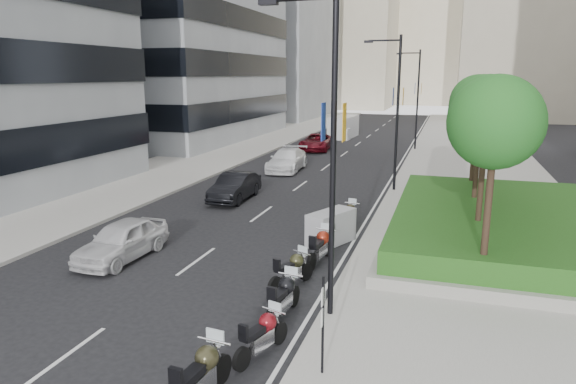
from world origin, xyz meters
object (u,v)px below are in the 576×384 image
at_px(lamp_post_1, 395,106).
at_px(lamp_post_0, 328,142).
at_px(car_d, 317,142).
at_px(delivery_van, 343,128).
at_px(parking_sign, 323,320).
at_px(motorcycle_4, 320,247).
at_px(car_c, 287,160).
at_px(motorcycle_5, 331,228).
at_px(motorcycle_1, 262,335).
at_px(motorcycle_6, 348,215).
at_px(car_a, 122,240).
at_px(car_b, 235,187).
at_px(motorcycle_3, 292,270).
at_px(lamp_post_2, 416,95).
at_px(motorcycle_2, 283,297).
at_px(motorcycle_0, 201,376).

bearing_deg(lamp_post_1, lamp_post_0, -90.00).
distance_m(car_d, delivery_van, 10.24).
height_order(parking_sign, motorcycle_4, parking_sign).
bearing_deg(car_c, car_d, 89.62).
bearing_deg(motorcycle_5, delivery_van, 34.92).
distance_m(motorcycle_1, motorcycle_6, 11.53).
xyz_separation_m(motorcycle_1, motorcycle_5, (-0.30, 8.95, 0.13)).
height_order(lamp_post_0, parking_sign, lamp_post_0).
bearing_deg(car_a, car_b, 90.19).
relative_size(car_b, car_d, 0.83).
height_order(motorcycle_3, car_d, car_d).
height_order(car_b, delivery_van, delivery_van).
relative_size(lamp_post_2, car_d, 1.64).
bearing_deg(car_b, lamp_post_1, 28.51).
height_order(motorcycle_2, motorcycle_4, motorcycle_4).
xyz_separation_m(lamp_post_1, motorcycle_3, (-1.53, -15.21, -4.49)).
bearing_deg(car_c, car_a, -94.27).
bearing_deg(car_c, motorcycle_3, -75.09).
distance_m(lamp_post_0, motorcycle_2, 4.61).
xyz_separation_m(lamp_post_2, car_c, (-8.03, -13.20, -4.28)).
distance_m(parking_sign, motorcycle_6, 12.19).
bearing_deg(parking_sign, lamp_post_2, 90.99).
bearing_deg(car_b, motorcycle_5, -42.31).
height_order(lamp_post_2, car_d, lamp_post_2).
bearing_deg(car_d, motorcycle_2, -79.83).
relative_size(motorcycle_4, car_c, 0.43).
height_order(motorcycle_1, motorcycle_3, motorcycle_3).
height_order(parking_sign, car_a, parking_sign).
bearing_deg(car_a, motorcycle_4, 16.30).
xyz_separation_m(car_a, car_b, (0.35, 9.94, 0.01)).
distance_m(parking_sign, motorcycle_0, 2.89).
bearing_deg(lamp_post_1, car_d, 118.98).
bearing_deg(motorcycle_1, lamp_post_0, -4.53).
relative_size(motorcycle_0, car_a, 0.56).
distance_m(motorcycle_4, car_c, 18.86).
relative_size(lamp_post_0, motorcycle_0, 3.70).
bearing_deg(parking_sign, motorcycle_6, 98.11).
height_order(lamp_post_0, motorcycle_3, lamp_post_0).
height_order(motorcycle_1, motorcycle_2, motorcycle_2).
distance_m(motorcycle_1, delivery_van, 45.69).
bearing_deg(motorcycle_6, car_d, 25.80).
relative_size(car_a, car_d, 0.79).
height_order(lamp_post_0, car_c, lamp_post_0).
distance_m(motorcycle_3, car_d, 31.40).
relative_size(motorcycle_1, delivery_van, 0.36).
bearing_deg(motorcycle_0, car_a, 50.43).
distance_m(car_b, delivery_van, 30.28).
relative_size(motorcycle_1, motorcycle_5, 0.83).
distance_m(motorcycle_2, motorcycle_6, 9.40).
xyz_separation_m(parking_sign, car_c, (-8.68, 24.80, -0.67)).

